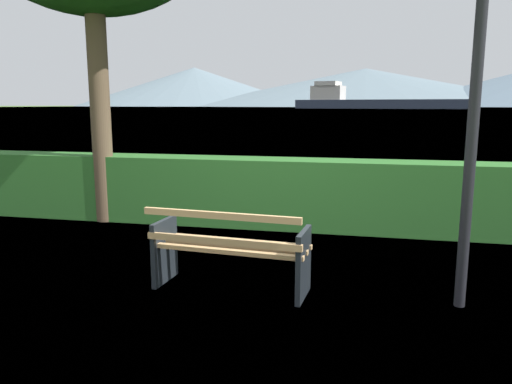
# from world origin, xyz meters

# --- Properties ---
(ground_plane) EXTENTS (1400.00, 1400.00, 0.00)m
(ground_plane) POSITION_xyz_m (0.00, 0.00, 0.00)
(ground_plane) COLOR #567A38
(water_surface) EXTENTS (620.00, 620.00, 0.00)m
(water_surface) POSITION_xyz_m (0.00, 306.55, 0.00)
(water_surface) COLOR slate
(water_surface) RESTS_ON ground_plane
(park_bench) EXTENTS (1.62, 0.70, 0.87)m
(park_bench) POSITION_xyz_m (-0.00, -0.06, 0.42)
(park_bench) COLOR tan
(park_bench) RESTS_ON ground_plane
(hedge_row) EXTENTS (11.88, 0.67, 1.05)m
(hedge_row) POSITION_xyz_m (0.00, 2.69, 0.52)
(hedge_row) COLOR #2D6B28
(hedge_row) RESTS_ON ground_plane
(lamp_post) EXTENTS (0.30, 0.30, 3.34)m
(lamp_post) POSITION_xyz_m (2.21, 0.03, 2.31)
(lamp_post) COLOR black
(lamp_post) RESTS_ON ground_plane
(cargo_ship_large) EXTENTS (83.78, 31.01, 13.01)m
(cargo_ship_large) POSITION_xyz_m (2.67, 237.48, 3.64)
(cargo_ship_large) COLOR #2D384C
(cargo_ship_large) RESTS_ON water_surface
(distant_hills) EXTENTS (763.38, 460.82, 51.19)m
(distant_hills) POSITION_xyz_m (43.80, 576.52, 23.68)
(distant_hills) COLOR slate
(distant_hills) RESTS_ON ground_plane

